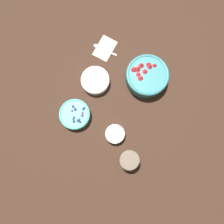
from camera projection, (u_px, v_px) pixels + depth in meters
The scene contains 8 objects.
ground_plane at pixel (119, 106), 1.14m from camera, with size 4.00×4.00×0.00m, color #382319.
bowl_strawberries at pixel (147, 76), 1.12m from camera, with size 0.22×0.22×0.10m.
bowl_blueberries at pixel (75, 115), 1.11m from camera, with size 0.15×0.15×0.06m.
bowl_bananas at pixel (95, 81), 1.14m from camera, with size 0.15×0.15×0.05m.
bowl_cream at pixel (115, 134), 1.09m from camera, with size 0.10×0.10×0.05m.
jar_chocolate at pixel (129, 160), 1.06m from camera, with size 0.09×0.09×0.10m.
napkin at pixel (105, 48), 1.19m from camera, with size 0.14×0.11×0.01m.
spoon at pixel (101, 48), 1.19m from camera, with size 0.03×0.14×0.01m.
Camera 1 is at (0.21, 0.04, 1.13)m, focal length 35.00 mm.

